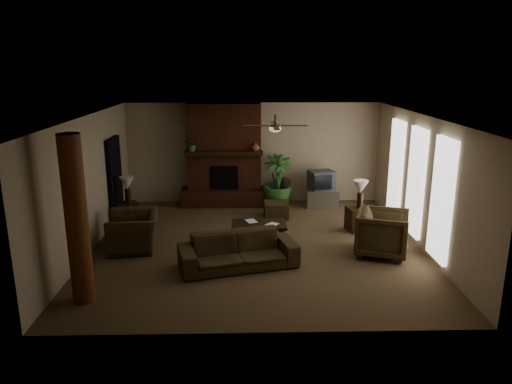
{
  "coord_description": "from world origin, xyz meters",
  "views": [
    {
      "loc": [
        -0.26,
        -9.78,
        3.84
      ],
      "look_at": [
        0.0,
        0.4,
        1.1
      ],
      "focal_mm": 33.72,
      "sensor_mm": 36.0,
      "label": 1
    }
  ],
  "objects_px": {
    "coffee_table": "(259,226)",
    "ottoman": "(276,210)",
    "side_table_left": "(128,214)",
    "side_table_right": "(358,219)",
    "sofa": "(238,245)",
    "floor_plant": "(278,193)",
    "armchair_right": "(383,231)",
    "tv_stand": "(323,198)",
    "lamp_right": "(361,189)",
    "floor_vase": "(285,189)",
    "lamp_left": "(127,185)",
    "log_column": "(77,220)",
    "armchair_left": "(133,225)"
  },
  "relations": [
    {
      "from": "sofa",
      "to": "side_table_left",
      "type": "xyz_separation_m",
      "value": [
        -2.72,
        2.58,
        -0.17
      ]
    },
    {
      "from": "ottoman",
      "to": "tv_stand",
      "type": "xyz_separation_m",
      "value": [
        1.34,
        0.86,
        0.05
      ]
    },
    {
      "from": "log_column",
      "to": "tv_stand",
      "type": "relative_size",
      "value": 3.29
    },
    {
      "from": "side_table_left",
      "to": "lamp_left",
      "type": "distance_m",
      "value": 0.73
    },
    {
      "from": "sofa",
      "to": "armchair_right",
      "type": "height_order",
      "value": "armchair_right"
    },
    {
      "from": "sofa",
      "to": "armchair_right",
      "type": "relative_size",
      "value": 2.19
    },
    {
      "from": "lamp_right",
      "to": "coffee_table",
      "type": "bearing_deg",
      "value": -162.5
    },
    {
      "from": "armchair_left",
      "to": "armchair_right",
      "type": "bearing_deg",
      "value": 76.46
    },
    {
      "from": "log_column",
      "to": "lamp_left",
      "type": "height_order",
      "value": "log_column"
    },
    {
      "from": "floor_plant",
      "to": "lamp_left",
      "type": "bearing_deg",
      "value": -159.77
    },
    {
      "from": "lamp_left",
      "to": "lamp_right",
      "type": "distance_m",
      "value": 5.57
    },
    {
      "from": "armchair_right",
      "to": "lamp_right",
      "type": "height_order",
      "value": "lamp_right"
    },
    {
      "from": "log_column",
      "to": "lamp_right",
      "type": "relative_size",
      "value": 4.31
    },
    {
      "from": "armchair_right",
      "to": "side_table_left",
      "type": "distance_m",
      "value": 6.04
    },
    {
      "from": "coffee_table",
      "to": "side_table_left",
      "type": "xyz_separation_m",
      "value": [
        -3.17,
        1.23,
        -0.1
      ]
    },
    {
      "from": "sofa",
      "to": "armchair_right",
      "type": "bearing_deg",
      "value": -4.44
    },
    {
      "from": "sofa",
      "to": "coffee_table",
      "type": "bearing_deg",
      "value": 57.09
    },
    {
      "from": "armchair_left",
      "to": "side_table_left",
      "type": "distance_m",
      "value": 1.64
    },
    {
      "from": "side_table_left",
      "to": "log_column",
      "type": "bearing_deg",
      "value": -87.67
    },
    {
      "from": "side_table_right",
      "to": "tv_stand",
      "type": "bearing_deg",
      "value": 105.74
    },
    {
      "from": "armchair_left",
      "to": "floor_plant",
      "type": "xyz_separation_m",
      "value": [
        3.27,
        2.98,
        -0.11
      ]
    },
    {
      "from": "sofa",
      "to": "lamp_left",
      "type": "distance_m",
      "value": 3.81
    },
    {
      "from": "floor_vase",
      "to": "lamp_right",
      "type": "bearing_deg",
      "value": -53.57
    },
    {
      "from": "armchair_left",
      "to": "floor_plant",
      "type": "height_order",
      "value": "armchair_left"
    },
    {
      "from": "sofa",
      "to": "coffee_table",
      "type": "xyz_separation_m",
      "value": [
        0.44,
        1.35,
        -0.07
      ]
    },
    {
      "from": "armchair_left",
      "to": "armchair_right",
      "type": "distance_m",
      "value": 5.21
    },
    {
      "from": "armchair_right",
      "to": "side_table_left",
      "type": "bearing_deg",
      "value": 89.29
    },
    {
      "from": "tv_stand",
      "to": "lamp_right",
      "type": "bearing_deg",
      "value": -66.79
    },
    {
      "from": "tv_stand",
      "to": "lamp_left",
      "type": "relative_size",
      "value": 1.31
    },
    {
      "from": "ottoman",
      "to": "log_column",
      "type": "bearing_deg",
      "value": -128.71
    },
    {
      "from": "armchair_left",
      "to": "lamp_right",
      "type": "bearing_deg",
      "value": 93.86
    },
    {
      "from": "coffee_table",
      "to": "side_table_right",
      "type": "xyz_separation_m",
      "value": [
        2.37,
        0.7,
        -0.1
      ]
    },
    {
      "from": "ottoman",
      "to": "side_table_right",
      "type": "xyz_separation_m",
      "value": [
        1.87,
        -1.03,
        0.08
      ]
    },
    {
      "from": "log_column",
      "to": "coffee_table",
      "type": "distance_m",
      "value": 4.13
    },
    {
      "from": "side_table_left",
      "to": "side_table_right",
      "type": "xyz_separation_m",
      "value": [
        5.54,
        -0.53,
        0.0
      ]
    },
    {
      "from": "ottoman",
      "to": "floor_plant",
      "type": "relative_size",
      "value": 0.42
    },
    {
      "from": "coffee_table",
      "to": "side_table_left",
      "type": "bearing_deg",
      "value": 158.79
    },
    {
      "from": "lamp_left",
      "to": "side_table_left",
      "type": "bearing_deg",
      "value": -114.84
    },
    {
      "from": "armchair_right",
      "to": "lamp_right",
      "type": "xyz_separation_m",
      "value": [
        -0.11,
        1.57,
        0.49
      ]
    },
    {
      "from": "floor_plant",
      "to": "side_table_left",
      "type": "height_order",
      "value": "floor_plant"
    },
    {
      "from": "side_table_left",
      "to": "side_table_right",
      "type": "bearing_deg",
      "value": -5.42
    },
    {
      "from": "log_column",
      "to": "armchair_right",
      "type": "height_order",
      "value": "log_column"
    },
    {
      "from": "coffee_table",
      "to": "tv_stand",
      "type": "distance_m",
      "value": 3.19
    },
    {
      "from": "log_column",
      "to": "sofa",
      "type": "relative_size",
      "value": 1.24
    },
    {
      "from": "tv_stand",
      "to": "armchair_right",
      "type": "bearing_deg",
      "value": -72.72
    },
    {
      "from": "log_column",
      "to": "armchair_left",
      "type": "distance_m",
      "value": 2.51
    },
    {
      "from": "log_column",
      "to": "floor_vase",
      "type": "distance_m",
      "value": 6.81
    },
    {
      "from": "floor_vase",
      "to": "side_table_right",
      "type": "relative_size",
      "value": 1.4
    },
    {
      "from": "floor_vase",
      "to": "side_table_left",
      "type": "bearing_deg",
      "value": -157.1
    },
    {
      "from": "coffee_table",
      "to": "ottoman",
      "type": "xyz_separation_m",
      "value": [
        0.5,
        1.74,
        -0.17
      ]
    }
  ]
}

